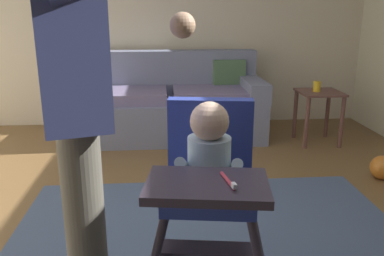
% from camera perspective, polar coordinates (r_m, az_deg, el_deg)
% --- Properties ---
extents(ground, '(6.13, 6.86, 0.10)m').
position_cam_1_polar(ground, '(2.35, -2.46, -17.82)').
color(ground, brown).
extents(wall_far, '(5.33, 0.06, 2.59)m').
position_cam_1_polar(wall_far, '(4.61, -3.96, 16.67)').
color(wall_far, beige).
rests_on(wall_far, ground).
extents(couch, '(1.90, 0.86, 0.86)m').
position_cam_1_polar(couch, '(4.19, -3.07, 3.43)').
color(couch, slate).
rests_on(couch, ground).
extents(high_chair, '(0.68, 0.79, 0.95)m').
position_cam_1_polar(high_chair, '(1.61, 2.45, -6.18)').
color(high_chair, '#362E3C').
rests_on(high_chair, ground).
extents(adult_standing, '(0.60, 0.49, 1.71)m').
position_cam_1_polar(adult_standing, '(1.40, -16.26, 3.49)').
color(adult_standing, '#646053').
rests_on(adult_standing, ground).
extents(toy_ball, '(0.19, 0.19, 0.19)m').
position_cam_1_polar(toy_ball, '(3.47, 25.55, -5.11)').
color(toy_ball, orange).
rests_on(toy_ball, ground).
extents(side_table, '(0.40, 0.40, 0.52)m').
position_cam_1_polar(side_table, '(4.10, 17.63, 3.08)').
color(side_table, brown).
rests_on(side_table, ground).
extents(sippy_cup, '(0.07, 0.07, 0.10)m').
position_cam_1_polar(sippy_cup, '(4.05, 17.39, 5.69)').
color(sippy_cup, gold).
rests_on(sippy_cup, side_table).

